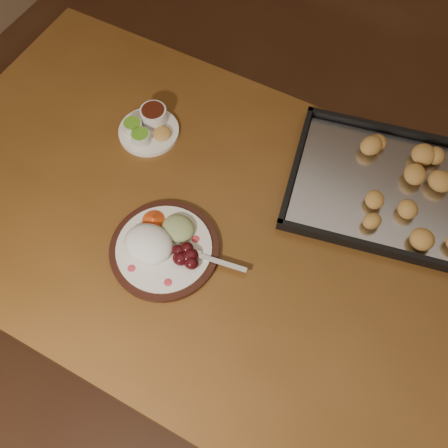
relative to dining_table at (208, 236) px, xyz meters
The scene contains 5 objects.
ground 0.78m from the dining_table, 44.67° to the left, with size 4.00×4.00×0.00m, color brown.
dining_table is the anchor object (origin of this frame).
dinner_plate 0.17m from the dining_table, 111.66° to the right, with size 0.32×0.25×0.06m.
condiment_saucer 0.33m from the dining_table, 150.44° to the left, with size 0.16×0.16×0.05m.
baking_tray 0.47m from the dining_table, 39.11° to the left, with size 0.57×0.47×0.05m.
Camera 1 is at (0.02, -0.78, 1.81)m, focal length 40.00 mm.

